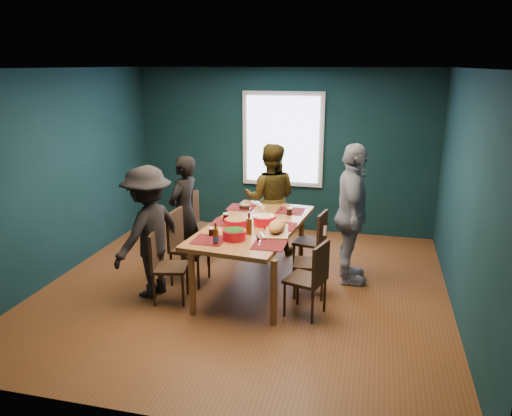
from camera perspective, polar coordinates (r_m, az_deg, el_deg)
The scene contains 26 objects.
room at distance 6.23m, azimuth -0.76°, elevation 3.38°, with size 5.01×5.01×2.71m.
dining_table at distance 6.29m, azimuth -0.28°, elevation -2.53°, with size 1.27×2.22×0.81m.
chair_left_far at distance 7.25m, azimuth -6.78°, elevation -1.49°, with size 0.51×0.51×0.97m.
chair_left_mid at distance 6.50m, azimuth -8.35°, elevation -3.74°, with size 0.45×0.45×0.95m.
chair_left_near at distance 6.03m, azimuth -10.59°, elevation -5.95°, with size 0.47×0.47×0.87m.
chair_right_far at distance 6.81m, azimuth 6.79°, elevation -3.29°, with size 0.44×0.44×0.84m.
chair_right_mid at distance 6.11m, azimuth 6.89°, elevation -5.64°, with size 0.41×0.41×0.84m.
chair_right_near at distance 5.60m, azimuth 6.47°, elevation -7.49°, with size 0.49×0.49×0.88m.
person_far_left at distance 6.96m, azimuth -8.21°, elevation -0.42°, with size 0.57×0.37×1.56m, color black.
person_back at distance 7.41m, azimuth 1.65°, elevation 1.09°, with size 0.80×0.62×1.64m, color black.
person_right at distance 6.43m, azimuth 10.88°, elevation -0.77°, with size 1.07×0.44×1.82m, color silver.
person_near_left at distance 6.12m, azimuth -12.20°, elevation -2.71°, with size 1.04×0.60×1.61m, color black.
bowl_salad at distance 6.12m, azimuth -2.33°, elevation -1.74°, with size 0.28×0.28×0.12m.
bowl_dumpling at distance 6.24m, azimuth 1.00°, elevation -1.35°, with size 0.29×0.29×0.27m.
bowl_herbs at distance 5.73m, azimuth -2.50°, elevation -3.00°, with size 0.27×0.27×0.12m.
cutting_board at distance 5.95m, azimuth 2.40°, elevation -2.20°, with size 0.37×0.67×0.15m.
small_bowl at distance 6.92m, azimuth -1.30°, elevation 0.16°, with size 0.15×0.15×0.06m.
beer_bottle_a at distance 5.58m, azimuth -4.63°, elevation -3.26°, with size 0.07×0.07×0.25m.
beer_bottle_b at distance 5.88m, azimuth -0.80°, elevation -2.03°, with size 0.07×0.07×0.27m.
cola_glass_a at distance 5.87m, azimuth -5.12°, elevation -2.68°, with size 0.07×0.07×0.10m.
cola_glass_b at distance 5.84m, azimuth 2.37°, elevation -2.69°, with size 0.07×0.07×0.10m.
cola_glass_c at distance 6.65m, azimuth 3.83°, elevation -0.34°, with size 0.07×0.07×0.10m.
cola_glass_d at distance 6.39m, azimuth -3.46°, elevation -1.01°, with size 0.07×0.07×0.10m.
napkin_a at distance 6.22m, azimuth 3.05°, elevation -2.03°, with size 0.12×0.12×0.00m, color #EE8364.
napkin_b at distance 6.07m, azimuth -4.60°, elevation -2.53°, with size 0.13×0.13×0.00m, color #EE8364.
napkin_c at distance 5.51m, azimuth 1.31°, elevation -4.43°, with size 0.14×0.14×0.00m, color #EE8364.
Camera 1 is at (1.52, -5.61, 2.75)m, focal length 35.00 mm.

